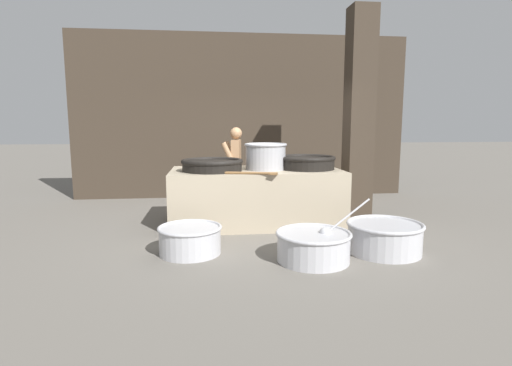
# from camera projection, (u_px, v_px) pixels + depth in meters

# --- Properties ---
(ground_plane) EXTENTS (60.00, 60.00, 0.00)m
(ground_plane) POSITION_uv_depth(u_px,v_px,m) (256.00, 223.00, 6.93)
(ground_plane) COLOR #666059
(back_wall) EXTENTS (7.76, 0.24, 3.75)m
(back_wall) POSITION_uv_depth(u_px,v_px,m) (243.00, 117.00, 9.35)
(back_wall) COLOR #382D23
(back_wall) RESTS_ON ground_plane
(support_pillar) EXTENTS (0.46, 0.46, 3.75)m
(support_pillar) POSITION_uv_depth(u_px,v_px,m) (359.00, 114.00, 7.22)
(support_pillar) COLOR #382D23
(support_pillar) RESTS_ON ground_plane
(hearth_platform) EXTENTS (2.87, 1.43, 0.94)m
(hearth_platform) POSITION_uv_depth(u_px,v_px,m) (256.00, 196.00, 6.86)
(hearth_platform) COLOR tan
(hearth_platform) RESTS_ON ground_plane
(giant_wok_near) EXTENTS (1.01, 1.01, 0.20)m
(giant_wok_near) POSITION_uv_depth(u_px,v_px,m) (212.00, 165.00, 6.55)
(giant_wok_near) COLOR black
(giant_wok_near) RESTS_ON hearth_platform
(giant_wok_far) EXTENTS (0.98, 0.98, 0.23)m
(giant_wok_far) POSITION_uv_depth(u_px,v_px,m) (307.00, 162.00, 6.83)
(giant_wok_far) COLOR black
(giant_wok_far) RESTS_ON hearth_platform
(stock_pot) EXTENTS (0.72, 0.72, 0.44)m
(stock_pot) POSITION_uv_depth(u_px,v_px,m) (266.00, 156.00, 6.75)
(stock_pot) COLOR #9E9EA3
(stock_pot) RESTS_ON hearth_platform
(stirring_paddle) EXTENTS (1.30, 0.39, 0.04)m
(stirring_paddle) POSITION_uv_depth(u_px,v_px,m) (239.00, 173.00, 6.13)
(stirring_paddle) COLOR brown
(stirring_paddle) RESTS_ON hearth_platform
(cook) EXTENTS (0.42, 0.63, 1.64)m
(cook) POSITION_uv_depth(u_px,v_px,m) (236.00, 167.00, 7.73)
(cook) COLOR #9E7551
(cook) RESTS_ON ground_plane
(prep_bowl_vegetables) EXTENTS (1.23, 0.95, 0.76)m
(prep_bowl_vegetables) POSITION_uv_depth(u_px,v_px,m) (314.00, 245.00, 4.98)
(prep_bowl_vegetables) COLOR #B7B7BC
(prep_bowl_vegetables) RESTS_ON ground_plane
(prep_bowl_meat) EXTENTS (0.85, 0.85, 0.37)m
(prep_bowl_meat) POSITION_uv_depth(u_px,v_px,m) (190.00, 238.00, 5.27)
(prep_bowl_meat) COLOR #B7B7BC
(prep_bowl_meat) RESTS_ON ground_plane
(prep_bowl_extra) EXTENTS (1.01, 1.01, 0.41)m
(prep_bowl_extra) POSITION_uv_depth(u_px,v_px,m) (384.00, 236.00, 5.31)
(prep_bowl_extra) COLOR #B7B7BC
(prep_bowl_extra) RESTS_ON ground_plane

